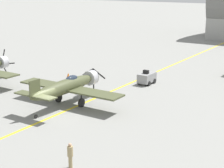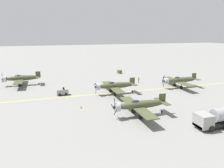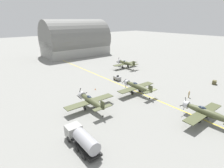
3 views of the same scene
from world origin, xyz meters
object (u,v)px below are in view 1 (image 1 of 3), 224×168
airplane_mid_center (67,86)px  traffic_cone (68,75)px  ground_crew_walking (70,154)px  tow_tractor (147,78)px

airplane_mid_center → traffic_cone: size_ratio=21.82×
ground_crew_walking → traffic_cone: ground_crew_walking is taller
airplane_mid_center → ground_crew_walking: airplane_mid_center is taller
tow_tractor → traffic_cone: tow_tractor is taller
traffic_cone → airplane_mid_center: bearing=-50.7°
ground_crew_walking → tow_tractor: bearing=105.0°
airplane_mid_center → traffic_cone: bearing=119.1°
airplane_mid_center → traffic_cone: airplane_mid_center is taller
airplane_mid_center → traffic_cone: 12.14m
ground_crew_walking → traffic_cone: bearing=129.9°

